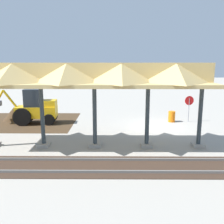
# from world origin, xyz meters

# --- Properties ---
(ground_plane) EXTENTS (120.00, 120.00, 0.00)m
(ground_plane) POSITION_xyz_m (0.00, 0.00, 0.00)
(ground_plane) COLOR #9E998E
(dirt_work_zone) EXTENTS (8.30, 7.00, 0.01)m
(dirt_work_zone) POSITION_xyz_m (10.68, -1.37, 0.00)
(dirt_work_zone) COLOR #42301E
(dirt_work_zone) RESTS_ON ground
(platform_canopy) EXTENTS (13.42, 3.20, 4.90)m
(platform_canopy) POSITION_xyz_m (4.39, 4.82, 4.15)
(platform_canopy) COLOR #9E998E
(platform_canopy) RESTS_ON ground
(rail_tracks) EXTENTS (60.00, 2.58, 0.15)m
(rail_tracks) POSITION_xyz_m (0.00, 7.74, 0.03)
(rail_tracks) COLOR slate
(rail_tracks) RESTS_ON ground
(stop_sign) EXTENTS (0.76, 0.13, 2.18)m
(stop_sign) POSITION_xyz_m (-2.96, -1.46, 1.56)
(stop_sign) COLOR gray
(stop_sign) RESTS_ON ground
(backhoe) EXTENTS (5.09, 1.85, 2.82)m
(backhoe) POSITION_xyz_m (9.67, -0.76, 1.27)
(backhoe) COLOR #EAB214
(backhoe) RESTS_ON ground
(dirt_mound) EXTENTS (3.95, 3.95, 2.28)m
(dirt_mound) POSITION_xyz_m (11.83, -1.97, 0.00)
(dirt_mound) COLOR #42301E
(dirt_mound) RESTS_ON ground
(traffic_barrel) EXTENTS (0.56, 0.56, 0.90)m
(traffic_barrel) POSITION_xyz_m (-1.55, -1.40, 0.45)
(traffic_barrel) COLOR orange
(traffic_barrel) RESTS_ON ground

